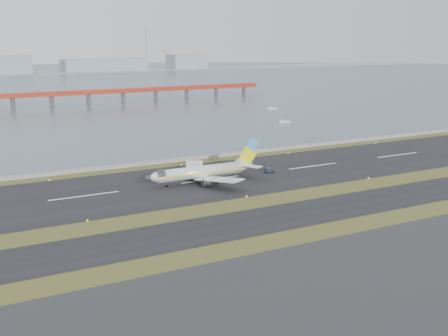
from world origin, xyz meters
The scene contains 12 objects.
ground centered at (0.00, 0.00, 0.00)m, with size 1000.00×1000.00×0.00m, color #3C4619.
apron_strip centered at (0.00, -55.00, 0.05)m, with size 1000.00×50.00×0.10m, color #2F2F31.
taxiway_strip centered at (0.00, -12.00, 0.05)m, with size 1000.00×18.00×0.10m, color black.
runway_strip centered at (0.00, 30.00, 0.05)m, with size 1000.00×45.00×0.10m, color black.
seawall centered at (0.00, 60.00, 0.50)m, with size 1000.00×2.50×1.00m, color gray.
bay_water centered at (0.00, 460.00, 0.00)m, with size 1400.00×800.00×1.30m, color #4A5C6A.
red_pier centered at (20.00, 250.00, 7.28)m, with size 260.00×5.00×10.20m.
far_shoreline centered at (13.62, 620.00, 6.07)m, with size 1400.00×80.00×60.50m.
airliner centered at (-3.19, 27.93, 3.46)m, with size 38.52×32.89×12.80m.
pushback_tug centered at (21.38, 29.00, 0.90)m, with size 3.19×2.27×1.85m.
workboat_near centered at (89.03, 120.18, 0.50)m, with size 6.69×2.87×1.57m.
workboat_far centered at (113.19, 169.27, 0.57)m, with size 7.82×4.24×1.81m.
Camera 1 is at (-77.04, -123.12, 43.79)m, focal length 45.00 mm.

